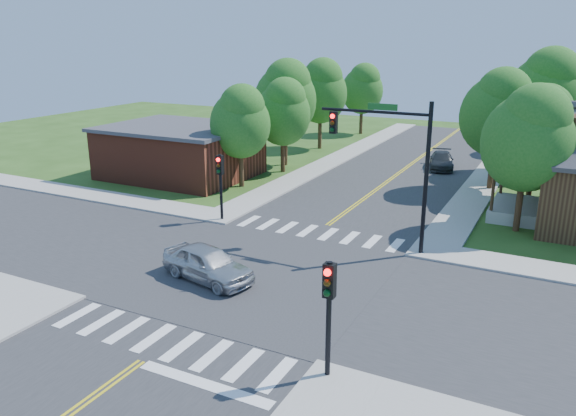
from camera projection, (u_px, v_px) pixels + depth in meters
The scene contains 25 objects.
ground at pixel (259, 276), 24.22m from camera, with size 100.00×100.00×0.00m, color #2A4A17.
road_ns at pixel (259, 276), 24.22m from camera, with size 10.00×90.00×0.04m, color #2D2D30.
road_ew at pixel (259, 276), 24.22m from camera, with size 90.00×10.00×0.04m, color #2D2D30.
intersection_patch at pixel (259, 276), 24.22m from camera, with size 10.20×10.20×0.06m, color #2D2D30.
sidewalk_nw at pixel (185, 166), 44.54m from camera, with size 40.00×40.00×0.14m.
crosswalk_north at pixel (318, 232), 29.49m from camera, with size 8.85×2.00×0.01m.
crosswalk_south at pixel (168, 342), 18.93m from camera, with size 8.85×2.00×0.01m.
centerline at pixel (259, 275), 24.21m from camera, with size 0.30×90.00×0.01m.
stop_bar at pixel (205, 385), 16.67m from camera, with size 4.60×0.45×0.09m, color white.
signal_mast_ne at pixel (391, 151), 25.86m from camera, with size 5.30×0.42×7.20m.
signal_pole_se at pixel (329, 299), 16.22m from camera, with size 0.34×0.42×3.80m.
signal_pole_nw at pixel (220, 175), 30.62m from camera, with size 0.34×0.42×3.80m.
building_nw at pixel (180, 151), 41.08m from camera, with size 10.40×8.40×3.73m.
tree_e_a at pixel (529, 136), 28.32m from camera, with size 4.57×4.34×7.77m.
tree_e_b at pixel (539, 125), 33.66m from camera, with size 4.30×4.09×7.31m.
tree_e_c at pixel (546, 92), 40.30m from camera, with size 5.48×5.20×9.31m.
tree_e_d at pixel (550, 96), 48.27m from camera, with size 4.44×4.21×7.54m.
tree_w_a at pixel (241, 120), 37.29m from camera, with size 4.12×3.91×7.00m.
tree_w_b at pixel (286, 96), 43.45m from camera, with size 4.92×4.68×8.37m.
tree_w_c at pixel (321, 89), 50.10m from camera, with size 4.80×4.56×8.17m.
tree_w_d at pixel (363, 88), 57.95m from camera, with size 4.32×4.11×7.35m.
tree_house at pixel (499, 111), 36.12m from camera, with size 4.78×4.54×8.13m.
tree_bldg at pixel (283, 110), 41.44m from camera, with size 4.19×3.98×7.12m.
car_silver at pixel (208, 264), 23.59m from camera, with size 4.65×2.68×1.49m, color silver.
car_dgrey at pixel (442, 161), 43.59m from camera, with size 2.68×4.59×1.25m, color #2E3133.
Camera 1 is at (11.24, -19.28, 9.94)m, focal length 35.00 mm.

